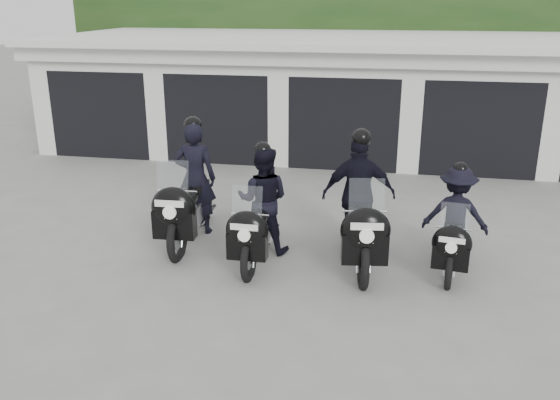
% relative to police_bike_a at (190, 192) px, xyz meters
% --- Properties ---
extents(ground, '(80.00, 80.00, 0.00)m').
position_rel_police_bike_a_xyz_m(ground, '(2.12, -0.66, -0.84)').
color(ground, gray).
rests_on(ground, ground).
extents(garage_block, '(16.40, 6.80, 2.96)m').
position_rel_police_bike_a_xyz_m(garage_block, '(2.12, 7.40, 0.58)').
color(garage_block, silver).
rests_on(garage_block, ground).
extents(background_vegetation, '(20.00, 3.90, 5.80)m').
position_rel_police_bike_a_xyz_m(background_vegetation, '(2.49, 12.26, 1.93)').
color(background_vegetation, '#193613').
rests_on(background_vegetation, ground).
extents(police_bike_a, '(0.80, 2.45, 2.13)m').
position_rel_police_bike_a_xyz_m(police_bike_a, '(0.00, 0.00, 0.00)').
color(police_bike_a, black).
rests_on(police_bike_a, ground).
extents(police_bike_b, '(0.86, 2.16, 1.88)m').
position_rel_police_bike_a_xyz_m(police_bike_b, '(1.31, -0.45, -0.05)').
color(police_bike_b, black).
rests_on(police_bike_b, ground).
extents(police_bike_c, '(1.24, 2.42, 2.12)m').
position_rel_police_bike_a_xyz_m(police_bike_c, '(2.84, -0.25, 0.05)').
color(police_bike_c, black).
rests_on(police_bike_c, ground).
extents(police_bike_d, '(1.06, 1.91, 1.67)m').
position_rel_police_bike_a_xyz_m(police_bike_d, '(4.30, -0.23, -0.13)').
color(police_bike_d, black).
rests_on(police_bike_d, ground).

